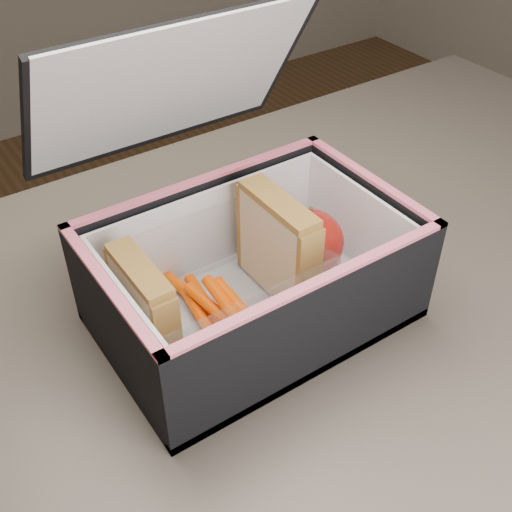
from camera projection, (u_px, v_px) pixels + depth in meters
The scene contains 8 objects.
kitchen_table at pixel (333, 382), 0.68m from camera, with size 1.20×0.80×0.75m.
lunch_bag at pixel (250, 265), 0.59m from camera, with size 0.28×0.29×0.26m.
plastic_tub at pixel (215, 288), 0.59m from camera, with size 0.18×0.13×0.07m, color white, non-canonical shape.
sandwich_left at pixel (145, 308), 0.55m from camera, with size 0.02×0.08×0.09m.
sandwich_right at pixel (278, 246), 0.60m from camera, with size 0.03×0.09×0.10m.
carrot_sticks at pixel (218, 310), 0.59m from camera, with size 0.05×0.15×0.03m.
paper_napkin at pixel (307, 269), 0.66m from camera, with size 0.07×0.07×0.01m, color white.
red_apple at pixel (308, 242), 0.63m from camera, with size 0.09×0.09×0.08m.
Camera 1 is at (-0.32, -0.32, 1.19)m, focal length 45.00 mm.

